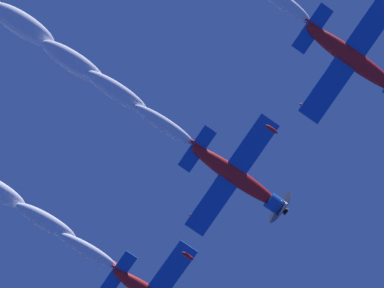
# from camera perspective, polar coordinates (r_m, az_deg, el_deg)

# --- Properties ---
(airplane_right_wingman) EXTENTS (8.66, 8.86, 3.41)m
(airplane_right_wingman) POSITION_cam_1_polar(r_m,az_deg,el_deg) (64.82, 3.01, -2.21)
(airplane_right_wingman) COLOR red
(airplane_outer_left) EXTENTS (8.67, 8.86, 3.65)m
(airplane_outer_left) POSITION_cam_1_polar(r_m,az_deg,el_deg) (61.35, 10.59, 5.33)
(airplane_outer_left) COLOR red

